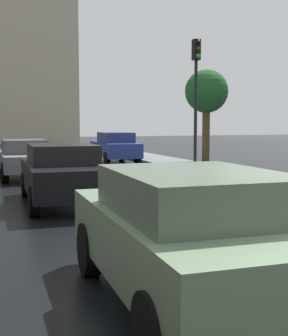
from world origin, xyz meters
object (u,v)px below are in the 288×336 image
car_black_near_kerb (63,173)px  car_blue_far_ahead (115,147)px  car_grey_behind_camera (24,158)px  car_green_far_lane (191,233)px  street_tree_near (206,93)px  traffic_light (196,82)px

car_black_near_kerb → car_blue_far_ahead: 11.92m
car_grey_behind_camera → car_green_far_lane: size_ratio=1.13×
car_green_far_lane → street_tree_near: street_tree_near is taller
car_blue_far_ahead → car_green_far_lane: 18.27m
car_black_near_kerb → car_grey_behind_camera: bearing=-84.8°
car_black_near_kerb → car_blue_far_ahead: size_ratio=0.95×
car_blue_far_ahead → car_grey_behind_camera: bearing=-132.3°
car_black_near_kerb → traffic_light: bearing=-139.6°
car_blue_far_ahead → car_green_far_lane: bearing=-101.9°
car_green_far_lane → traffic_light: traffic_light is taller
car_green_far_lane → traffic_light: 12.91m
car_blue_far_ahead → traffic_light: 7.09m
car_grey_behind_camera → car_green_far_lane: car_green_far_lane is taller
car_blue_far_ahead → street_tree_near: bearing=-23.0°
car_grey_behind_camera → car_green_far_lane: bearing=92.1°
street_tree_near → car_black_near_kerb: bearing=-133.4°
car_black_near_kerb → car_blue_far_ahead: bearing=-110.3°
traffic_light → street_tree_near: bearing=58.3°
car_grey_behind_camera → traffic_light: bearing=166.7°
car_grey_behind_camera → car_green_far_lane: (0.48, -12.74, 0.08)m
car_blue_far_ahead → traffic_light: (1.23, -6.44, 2.71)m
car_green_far_lane → traffic_light: (5.64, 11.30, 2.69)m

